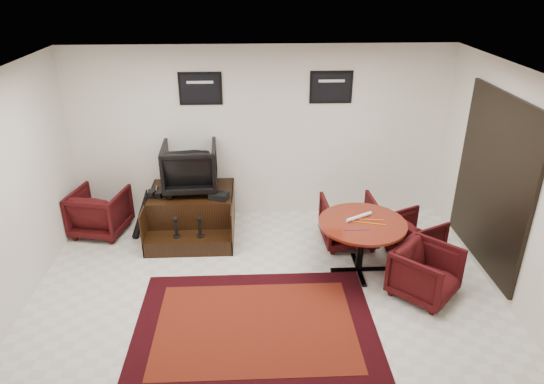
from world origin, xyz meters
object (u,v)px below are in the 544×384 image
at_px(armchair_side, 100,209).
at_px(table_chair_window, 415,233).
at_px(table_chair_back, 349,219).
at_px(table_chair_corner, 426,270).
at_px(meeting_table, 362,228).
at_px(shine_podium, 192,214).
at_px(shine_chair, 190,165).

height_order(armchair_side, table_chair_window, armchair_side).
bearing_deg(table_chair_back, table_chair_window, 155.15).
bearing_deg(table_chair_window, table_chair_corner, 144.17).
xyz_separation_m(meeting_table, table_chair_window, (0.89, 0.40, -0.34)).
height_order(shine_podium, table_chair_window, same).
xyz_separation_m(armchair_side, table_chair_corner, (4.55, -1.84, -0.03)).
relative_size(armchair_side, table_chair_window, 1.19).
bearing_deg(table_chair_back, shine_chair, -16.54).
xyz_separation_m(shine_chair, meeting_table, (2.40, -1.35, -0.41)).
xyz_separation_m(armchair_side, meeting_table, (3.84, -1.26, 0.27)).
bearing_deg(armchair_side, table_chair_corner, 169.86).
bearing_deg(shine_podium, table_chair_window, -13.78).
bearing_deg(table_chair_corner, table_chair_window, 33.91).
bearing_deg(table_chair_back, shine_podium, -13.35).
xyz_separation_m(shine_podium, table_chair_window, (3.29, -0.81, 0.03)).
relative_size(table_chair_back, table_chair_window, 1.19).
bearing_deg(meeting_table, shine_podium, 153.28).
distance_m(shine_chair, meeting_table, 2.78).
relative_size(meeting_table, table_chair_window, 1.75).
distance_m(meeting_table, table_chair_window, 1.03).
height_order(meeting_table, table_chair_back, table_chair_back).
relative_size(shine_podium, armchair_side, 1.68).
bearing_deg(table_chair_window, armchair_side, 54.38).
distance_m(shine_podium, table_chair_window, 3.39).
bearing_deg(meeting_table, table_chair_window, 24.32).
distance_m(armchair_side, table_chair_corner, 4.90).
xyz_separation_m(armchair_side, table_chair_window, (4.73, -0.85, -0.06)).
relative_size(table_chair_back, table_chair_corner, 1.07).
xyz_separation_m(shine_podium, meeting_table, (2.40, -1.21, 0.36)).
bearing_deg(meeting_table, armchair_side, 161.88).
distance_m(shine_chair, table_chair_window, 3.50).
bearing_deg(meeting_table, table_chair_back, 91.11).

